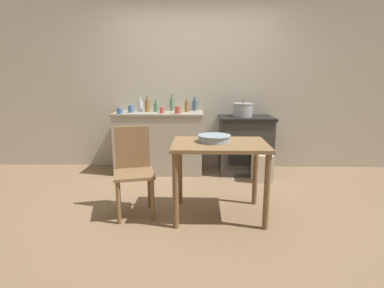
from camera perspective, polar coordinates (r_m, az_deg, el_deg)
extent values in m
plane|color=#896B4C|center=(3.46, -0.23, -11.41)|extent=(14.00, 14.00, 0.00)
cube|color=beige|center=(4.76, 0.37, 10.83)|extent=(8.00, 0.07, 2.55)
cube|color=#B2A893|center=(4.57, -6.19, 0.17)|extent=(1.29, 0.58, 0.88)
cube|color=gray|center=(4.50, -6.32, 5.85)|extent=(1.32, 0.61, 0.03)
cube|color=#38332D|center=(4.59, 10.05, -0.36)|extent=(0.76, 0.59, 0.81)
cube|color=black|center=(4.52, 10.25, 4.92)|extent=(0.80, 0.63, 0.04)
cube|color=black|center=(4.31, 10.59, -1.84)|extent=(0.53, 0.01, 0.34)
cube|color=olive|center=(2.99, 5.31, -0.09)|extent=(0.94, 0.68, 0.03)
cylinder|color=brown|center=(2.82, -3.16, -8.96)|extent=(0.06, 0.06, 0.73)
cylinder|color=brown|center=(2.88, 14.05, -8.88)|extent=(0.06, 0.06, 0.73)
cylinder|color=brown|center=(3.38, -2.35, -5.38)|extent=(0.06, 0.06, 0.73)
cylinder|color=brown|center=(3.42, 11.98, -5.39)|extent=(0.06, 0.06, 0.73)
cube|color=olive|center=(3.11, -10.99, -5.60)|extent=(0.49, 0.49, 0.03)
cube|color=olive|center=(3.23, -11.31, -0.59)|extent=(0.36, 0.12, 0.45)
cylinder|color=olive|center=(3.04, -13.84, -10.84)|extent=(0.04, 0.04, 0.43)
cylinder|color=olive|center=(3.05, -7.52, -10.50)|extent=(0.04, 0.04, 0.43)
cylinder|color=olive|center=(3.34, -13.82, -8.66)|extent=(0.04, 0.04, 0.43)
cylinder|color=olive|center=(3.35, -8.12, -8.36)|extent=(0.04, 0.04, 0.43)
cube|color=beige|center=(4.25, 13.22, -4.46)|extent=(0.28, 0.19, 0.38)
cylinder|color=#A8A8AD|center=(4.49, 9.63, 6.31)|extent=(0.28, 0.28, 0.18)
cylinder|color=#A8A8AD|center=(4.48, 9.68, 7.57)|extent=(0.29, 0.29, 0.02)
sphere|color=black|center=(4.48, 9.69, 7.85)|extent=(0.02, 0.02, 0.02)
cylinder|color=#93A8B2|center=(3.02, 4.25, 1.07)|extent=(0.31, 0.31, 0.07)
cylinder|color=#8597A0|center=(3.02, 4.26, 1.60)|extent=(0.33, 0.33, 0.01)
cylinder|color=#517F5B|center=(4.60, -6.83, 6.91)|extent=(0.07, 0.07, 0.12)
cylinder|color=#517F5B|center=(4.59, -6.86, 7.94)|extent=(0.03, 0.03, 0.05)
cylinder|color=olive|center=(4.59, -8.46, 7.19)|extent=(0.08, 0.08, 0.17)
cylinder|color=olive|center=(4.59, -8.51, 8.67)|extent=(0.03, 0.03, 0.07)
cylinder|color=olive|center=(4.53, -1.00, 7.02)|extent=(0.07, 0.07, 0.14)
cylinder|color=olive|center=(4.52, -1.00, 8.23)|extent=(0.03, 0.03, 0.05)
cylinder|color=#3D5675|center=(4.69, 0.49, 7.28)|extent=(0.06, 0.06, 0.15)
cylinder|color=#3D5675|center=(4.68, 0.49, 8.56)|extent=(0.02, 0.02, 0.06)
cylinder|color=#517F5B|center=(4.68, -3.86, 7.47)|extent=(0.06, 0.06, 0.19)
cylinder|color=#517F5B|center=(4.67, -3.89, 9.05)|extent=(0.02, 0.02, 0.07)
cylinder|color=silver|center=(4.70, -9.81, 7.15)|extent=(0.08, 0.08, 0.15)
cylinder|color=silver|center=(4.69, -9.85, 8.45)|extent=(0.03, 0.03, 0.06)
cylinder|color=#B74C42|center=(4.37, -5.74, 6.42)|extent=(0.07, 0.07, 0.08)
cylinder|color=#B74C42|center=(4.30, -2.72, 6.50)|extent=(0.09, 0.09, 0.10)
cylinder|color=#4C6B99|center=(4.54, -11.51, 6.56)|extent=(0.09, 0.09, 0.10)
cylinder|color=#4C6B99|center=(4.39, -13.56, 6.15)|extent=(0.08, 0.08, 0.08)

